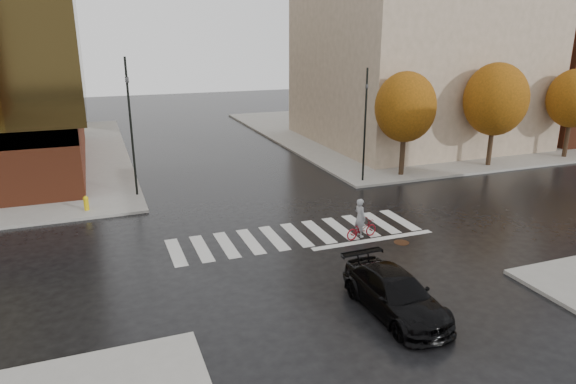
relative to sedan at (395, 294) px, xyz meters
name	(u,v)px	position (x,y,z in m)	size (l,w,h in m)	color
ground	(301,239)	(-0.50, 6.98, -0.68)	(120.00, 120.00, 0.00)	black
sidewalk_ne	(421,129)	(20.50, 27.98, -0.61)	(30.00, 30.00, 0.15)	gray
crosswalk	(297,235)	(-0.50, 7.48, -0.68)	(12.00, 3.00, 0.01)	silver
building_ne_tan	(417,29)	(16.50, 23.98, 8.47)	(16.00, 16.00, 18.00)	gray
building_ne_brick	(571,53)	(32.50, 22.98, 6.47)	(14.00, 14.00, 14.00)	maroon
tree_ne_a	(405,107)	(9.50, 14.38, 3.78)	(3.80, 3.80, 6.50)	black
tree_ne_b	(496,100)	(16.50, 14.38, 3.94)	(4.20, 4.20, 6.89)	black
tree_ne_c	(573,99)	(23.50, 14.38, 3.69)	(3.60, 3.60, 6.31)	black
sedan	(395,294)	(0.00, 0.00, 0.00)	(1.91, 4.69, 1.36)	black
cyclist	(361,225)	(2.05, 6.10, -0.04)	(1.72, 0.87, 1.87)	maroon
traffic_light_nw	(130,118)	(-6.80, 15.98, 3.79)	(0.22, 0.20, 7.53)	black
traffic_light_ne	(365,119)	(6.51, 14.02, 3.28)	(0.18, 0.20, 6.78)	black
fire_hydrant	(86,202)	(-9.47, 14.13, -0.12)	(0.27, 0.27, 0.76)	gold
manhole	(401,242)	(3.50, 4.98, -0.67)	(0.67, 0.67, 0.01)	#3F2616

